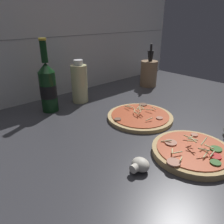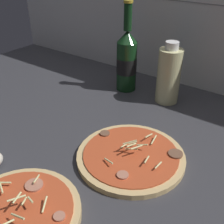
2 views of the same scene
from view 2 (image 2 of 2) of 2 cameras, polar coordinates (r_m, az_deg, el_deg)
counter_slab at (r=69.96cm, az=-1.30°, el=-7.97°), size 160.00×90.00×2.50cm
tile_backsplash at (r=95.90cm, az=16.39°, el=20.62°), size 160.00×1.13×60.00cm
pizza_near at (r=56.30cm, az=-18.80°, el=-18.89°), size 22.58×22.58×5.08cm
pizza_far at (r=65.59cm, az=3.95°, el=-8.82°), size 24.89×24.89×5.25cm
beer_bottle at (r=93.24cm, az=3.01°, el=10.54°), size 6.66×6.66×28.78cm
oil_bottle at (r=87.28cm, az=11.46°, el=7.36°), size 7.12×7.12×18.99cm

